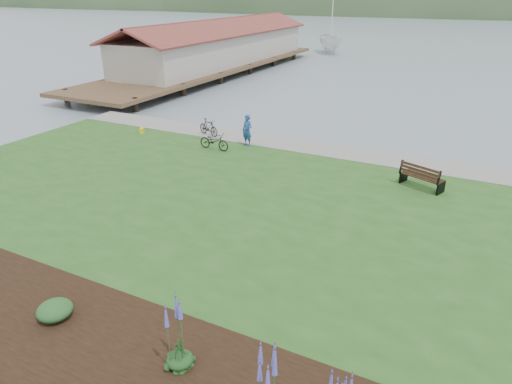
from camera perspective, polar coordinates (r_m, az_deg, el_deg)
ground at (r=18.44m, az=4.45°, el=-2.48°), size 600.00×600.00×0.00m
lawn at (r=16.72m, az=1.81°, el=-4.61°), size 34.00×20.00×0.40m
shoreline_path at (r=24.34m, az=10.81°, el=4.93°), size 34.00×2.20×0.03m
pier_pavilion at (r=50.50m, az=-4.73°, el=17.66°), size 8.00×36.00×5.40m
park_bench at (r=20.56m, az=19.95°, el=1.88°), size 1.95×1.35×1.12m
person at (r=24.65m, az=-1.11°, el=8.02°), size 0.83×0.66×2.01m
bicycle_a at (r=24.31m, az=-5.26°, el=6.36°), size 0.69×1.79×0.92m
bicycle_b at (r=26.76m, az=-5.96°, el=8.04°), size 0.98×1.68×0.97m
sailboat at (r=67.22m, az=9.22°, el=16.77°), size 15.49×15.56×29.41m
pannier at (r=27.93m, az=-14.07°, el=7.45°), size 0.31×0.37×0.33m
echium_4 at (r=10.57m, az=-9.78°, el=-17.14°), size 0.62×0.62×2.29m
shrub_0 at (r=13.17m, az=-23.86°, el=-13.35°), size 0.90×0.90×0.45m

